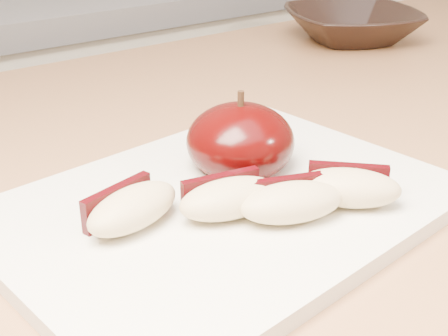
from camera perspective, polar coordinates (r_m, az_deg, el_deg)
cutting_board at (r=0.45m, az=0.00°, el=-3.58°), size 0.35×0.27×0.01m
apple_half at (r=0.49m, az=1.50°, el=2.44°), size 0.10×0.10×0.07m
apple_wedge_a at (r=0.42m, az=-8.49°, el=-3.58°), size 0.08×0.05×0.03m
apple_wedge_b at (r=0.42m, az=0.44°, el=-2.72°), size 0.08×0.05×0.03m
apple_wedge_c at (r=0.42m, az=6.10°, el=-3.04°), size 0.08×0.06×0.03m
apple_wedge_d at (r=0.45m, az=11.31°, el=-1.69°), size 0.08×0.08×0.03m
bowl at (r=0.93m, az=11.60°, el=12.70°), size 0.24×0.24×0.05m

